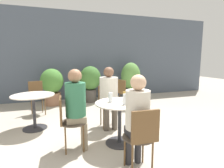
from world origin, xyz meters
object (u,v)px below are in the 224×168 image
(bistro_chair_0, at_px, (107,102))
(potted_plant_0, at_px, (52,84))
(potted_plant_2, at_px, (131,78))
(bistro_chair_4, at_px, (124,91))
(seated_person_2, at_px, (137,113))
(bistro_chair_1, at_px, (68,118))
(beer_glass_2, at_px, (111,97))
(cafe_table_near, at_px, (120,113))
(seated_person_1, at_px, (76,102))
(bistro_chair_2, at_px, (142,135))
(bistro_chair_3, at_px, (37,94))
(beer_glass_0, at_px, (125,99))
(cafe_table_far, at_px, (34,103))
(beer_glass_1, at_px, (125,96))
(seated_person_0, at_px, (109,93))
(potted_plant_1, at_px, (90,80))

(bistro_chair_0, relative_size, potted_plant_0, 0.75)
(bistro_chair_0, height_order, potted_plant_2, potted_plant_2)
(bistro_chair_4, height_order, seated_person_2, seated_person_2)
(bistro_chair_1, bearing_deg, beer_glass_2, -84.49)
(cafe_table_near, height_order, seated_person_1, seated_person_1)
(bistro_chair_2, height_order, seated_person_1, seated_person_1)
(bistro_chair_3, distance_m, seated_person_1, 2.26)
(cafe_table_near, relative_size, bistro_chair_0, 0.96)
(bistro_chair_0, relative_size, beer_glass_0, 4.87)
(bistro_chair_0, bearing_deg, beer_glass_2, -100.19)
(bistro_chair_2, height_order, bistro_chair_4, same)
(bistro_chair_3, bearing_deg, seated_person_2, -81.08)
(cafe_table_far, relative_size, beer_glass_2, 5.19)
(bistro_chair_2, bearing_deg, cafe_table_near, -90.00)
(seated_person_2, bearing_deg, beer_glass_2, -79.73)
(cafe_table_near, height_order, beer_glass_0, beer_glass_0)
(potted_plant_2, bearing_deg, seated_person_1, -127.32)
(bistro_chair_2, distance_m, seated_person_2, 0.26)
(bistro_chair_4, bearing_deg, potted_plant_2, -49.57)
(bistro_chair_0, xyz_separation_m, bistro_chair_1, (-0.87, -0.79, 0.00))
(bistro_chair_0, bearing_deg, bistro_chair_3, 140.77)
(bistro_chair_1, xyz_separation_m, beer_glass_1, (0.96, 0.05, 0.27))
(cafe_table_near, distance_m, seated_person_0, 0.72)
(cafe_table_far, relative_size, seated_person_0, 0.65)
(potted_plant_0, bearing_deg, bistro_chair_4, -30.61)
(potted_plant_0, bearing_deg, bistro_chair_3, -114.43)
(bistro_chair_3, height_order, seated_person_0, seated_person_0)
(seated_person_1, xyz_separation_m, potted_plant_2, (2.23, 2.93, -0.03))
(cafe_table_far, distance_m, bistro_chair_3, 1.03)
(bistro_chair_1, relative_size, seated_person_0, 0.67)
(bistro_chair_1, xyz_separation_m, potted_plant_2, (2.37, 2.92, 0.21))
(bistro_chair_1, height_order, bistro_chair_3, same)
(beer_glass_0, xyz_separation_m, potted_plant_1, (0.09, 3.14, -0.08))
(cafe_table_near, bearing_deg, beer_glass_2, 151.42)
(cafe_table_far, distance_m, seated_person_2, 2.29)
(bistro_chair_0, distance_m, beer_glass_1, 0.79)
(cafe_table_near, distance_m, bistro_chair_0, 0.83)
(cafe_table_far, xyz_separation_m, potted_plant_2, (2.95, 1.84, 0.20))
(bistro_chair_2, xyz_separation_m, potted_plant_2, (1.58, 3.79, 0.21))
(potted_plant_1, bearing_deg, bistro_chair_4, -57.79)
(beer_glass_1, bearing_deg, potted_plant_2, 63.76)
(beer_glass_2, height_order, potted_plant_1, potted_plant_1)
(bistro_chair_1, distance_m, seated_person_0, 1.10)
(bistro_chair_3, relative_size, beer_glass_2, 5.33)
(bistro_chair_2, distance_m, bistro_chair_4, 2.81)
(potted_plant_0, xyz_separation_m, potted_plant_2, (2.61, -0.01, 0.09))
(bistro_chair_3, xyz_separation_m, potted_plant_1, (1.55, 0.83, 0.19))
(cafe_table_far, relative_size, bistro_chair_3, 0.97)
(bistro_chair_1, xyz_separation_m, potted_plant_0, (-0.24, 2.93, 0.12))
(bistro_chair_2, bearing_deg, beer_glass_2, -81.30)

